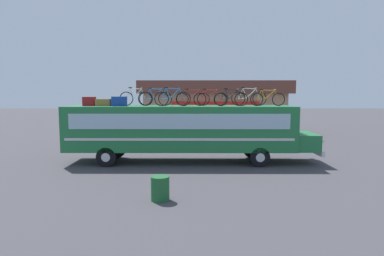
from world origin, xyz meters
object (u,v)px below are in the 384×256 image
rooftop_bicycle_7 (249,98)px  trash_bin (160,188)px  luggage_bag_3 (119,101)px  luggage_bag_1 (89,101)px  luggage_bag_2 (104,102)px  rooftop_bicycle_5 (210,99)px  rooftop_bicycle_2 (155,98)px  rooftop_bicycle_4 (193,98)px  rooftop_bicycle_6 (231,99)px  rooftop_bicycle_1 (136,98)px  bus (184,128)px  rooftop_bicycle_3 (172,98)px  rooftop_bicycle_8 (268,99)px

rooftop_bicycle_7 → trash_bin: (-3.93, -6.44, -2.88)m
luggage_bag_3 → rooftop_bicycle_7: size_ratio=0.37×
luggage_bag_1 → luggage_bag_2: 0.78m
luggage_bag_1 → rooftop_bicycle_5: (6.13, 0.13, 0.14)m
rooftop_bicycle_2 → rooftop_bicycle_4: size_ratio=0.96×
luggage_bag_1 → rooftop_bicycle_5: bearing=1.2°
luggage_bag_3 → rooftop_bicycle_6: bearing=-0.3°
rooftop_bicycle_1 → trash_bin: (1.91, -6.51, -2.88)m
luggage_bag_3 → rooftop_bicycle_2: rooftop_bicycle_2 is taller
rooftop_bicycle_4 → rooftop_bicycle_7: size_ratio=0.97×
luggage_bag_2 → rooftop_bicycle_4: (4.47, 0.49, 0.20)m
luggage_bag_2 → rooftop_bicycle_2: rooftop_bicycle_2 is taller
luggage_bag_3 → rooftop_bicycle_4: size_ratio=0.38×
luggage_bag_2 → rooftop_bicycle_5: bearing=2.6°
bus → luggage_bag_3: size_ratio=18.76×
rooftop_bicycle_7 → luggage_bag_3: bearing=-175.2°
rooftop_bicycle_2 → trash_bin: rooftop_bicycle_2 is taller
rooftop_bicycle_2 → luggage_bag_1: bearing=-176.8°
rooftop_bicycle_3 → trash_bin: size_ratio=2.23×
rooftop_bicycle_7 → rooftop_bicycle_8: size_ratio=1.03×
luggage_bag_2 → rooftop_bicycle_7: 7.37m
rooftop_bicycle_5 → bus: bearing=-172.9°
rooftop_bicycle_4 → trash_bin: size_ratio=2.17×
luggage_bag_2 → rooftop_bicycle_5: rooftop_bicycle_5 is taller
rooftop_bicycle_2 → trash_bin: (0.86, -6.35, -2.87)m
rooftop_bicycle_1 → rooftop_bicycle_6: 4.90m
rooftop_bicycle_6 → rooftop_bicycle_7: size_ratio=0.93×
luggage_bag_1 → rooftop_bicycle_1: 2.33m
luggage_bag_3 → rooftop_bicycle_7: 6.56m
luggage_bag_3 → rooftop_bicycle_5: bearing=5.1°
luggage_bag_3 → rooftop_bicycle_5: rooftop_bicycle_5 is taller
luggage_bag_2 → rooftop_bicycle_4: rooftop_bicycle_4 is taller
rooftop_bicycle_3 → rooftop_bicycle_6: 2.90m
bus → rooftop_bicycle_5: size_ratio=7.47×
rooftop_bicycle_1 → rooftop_bicycle_2: size_ratio=0.99×
rooftop_bicycle_5 → rooftop_bicycle_3: bearing=-164.9°
luggage_bag_1 → rooftop_bicycle_3: (4.25, -0.38, 0.17)m
bus → rooftop_bicycle_2: rooftop_bicycle_2 is taller
rooftop_bicycle_3 → bus: bearing=30.7°
bus → rooftop_bicycle_1: size_ratio=7.52×
rooftop_bicycle_1 → rooftop_bicycle_7: size_ratio=0.93×
luggage_bag_1 → rooftop_bicycle_6: rooftop_bicycle_6 is taller
rooftop_bicycle_3 → rooftop_bicycle_7: bearing=9.6°
luggage_bag_1 → rooftop_bicycle_5: size_ratio=0.34×
bus → rooftop_bicycle_2: bearing=171.6°
rooftop_bicycle_3 → rooftop_bicycle_8: rooftop_bicycle_3 is taller
rooftop_bicycle_1 → trash_bin: size_ratio=2.07×
rooftop_bicycle_6 → rooftop_bicycle_7: bearing=30.8°
rooftop_bicycle_1 → rooftop_bicycle_5: rooftop_bicycle_1 is taller
rooftop_bicycle_5 → rooftop_bicycle_2: bearing=178.8°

